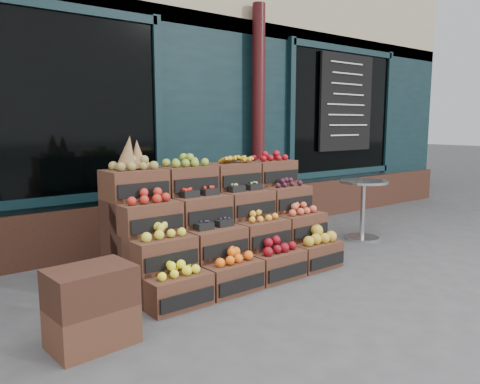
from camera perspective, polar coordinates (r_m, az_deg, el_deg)
ground at (r=4.70m, az=7.36°, el=-11.07°), size 60.00×60.00×0.00m
shop_facade at (r=8.83m, az=-17.46°, el=13.45°), size 12.00×6.24×4.80m
crate_display at (r=4.90m, az=-2.09°, el=-4.75°), size 2.33×1.15×1.45m
spare_crates at (r=3.53m, az=-17.66°, el=-13.19°), size 0.60×0.44×0.57m
bistro_table at (r=6.51m, az=14.75°, el=-1.28°), size 0.64×0.64×0.80m
shopkeeper at (r=6.29m, az=-19.15°, el=2.70°), size 0.80×0.61×1.98m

